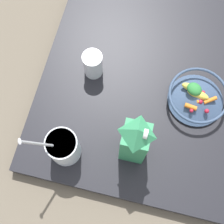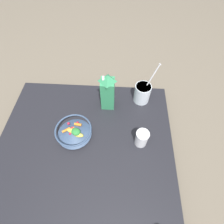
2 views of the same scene
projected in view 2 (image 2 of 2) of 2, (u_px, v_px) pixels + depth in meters
name	position (u px, v px, depth m)	size (l,w,h in m)	color
ground_plane	(84.00, 155.00, 1.03)	(6.00, 6.00, 0.00)	#665B4C
countertop	(84.00, 154.00, 1.01)	(1.02, 1.02, 0.05)	black
fruit_bowl	(74.00, 131.00, 1.02)	(0.21, 0.21, 0.08)	#384C6B
milk_carton	(108.00, 92.00, 1.07)	(0.08, 0.08, 0.27)	#338C59
yogurt_tub	(142.00, 92.00, 1.14)	(0.11, 0.14, 0.28)	silver
drinking_cup	(142.00, 138.00, 0.97)	(0.07, 0.07, 0.11)	white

